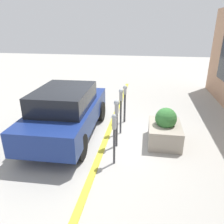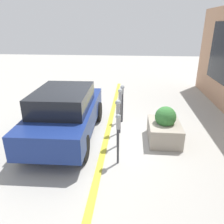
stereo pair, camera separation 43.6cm
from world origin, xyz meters
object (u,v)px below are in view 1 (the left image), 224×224
object	(u,v)px
parking_meter_second	(117,113)
parking_meter_nearest	(114,130)
planter_box	(165,130)
parking_meter_middle	(121,103)
parked_car_front	(67,111)
parking_meter_fourth	(125,98)

from	to	relation	value
parking_meter_second	parking_meter_nearest	bearing A→B (deg)	-175.91
parking_meter_second	planter_box	distance (m)	1.59
parking_meter_nearest	parking_meter_middle	distance (m)	1.71
parking_meter_second	parked_car_front	distance (m)	1.71
parking_meter_nearest	parked_car_front	size ratio (longest dim) A/B	0.33
planter_box	parked_car_front	bearing A→B (deg)	90.20
parking_meter_nearest	parking_meter_fourth	size ratio (longest dim) A/B	0.99
parking_meter_nearest	parking_meter_second	size ratio (longest dim) A/B	0.95
parking_meter_second	parking_meter_fourth	distance (m)	1.77
parking_meter_nearest	parked_car_front	distance (m)	2.15
parking_meter_middle	parking_meter_fourth	distance (m)	0.93
parking_meter_nearest	planter_box	distance (m)	1.94
parking_meter_second	planter_box	size ratio (longest dim) A/B	1.10
parking_meter_fourth	planter_box	bearing A→B (deg)	-134.24
parking_meter_fourth	parked_car_front	world-z (taller)	parked_car_front
parking_meter_middle	parking_meter_fourth	world-z (taller)	parking_meter_middle
parking_meter_nearest	parked_car_front	world-z (taller)	parked_car_front
parking_meter_nearest	parking_meter_middle	size ratio (longest dim) A/B	0.90
parking_meter_nearest	parking_meter_second	distance (m)	0.87
parking_meter_second	parking_meter_middle	xyz separation A→B (m)	(0.84, -0.01, 0.02)
parking_meter_second	planter_box	xyz separation A→B (m)	(0.45, -1.39, -0.62)
parking_meter_fourth	parked_car_front	xyz separation A→B (m)	(-1.32, 1.69, -0.09)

